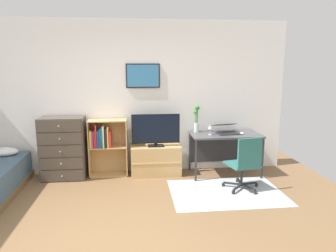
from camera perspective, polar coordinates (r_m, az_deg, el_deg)
ground_plane at (r=3.70m, az=-11.04°, el=-20.34°), size 7.20×7.20×0.00m
wall_back_with_posters at (r=5.62m, az=-9.50°, el=5.10°), size 6.12×0.09×2.70m
area_rug at (r=4.97m, az=10.60°, el=-11.79°), size 1.70×1.20×0.01m
dresser at (r=5.61m, az=-18.53°, el=-3.84°), size 0.73×0.46×1.06m
bookshelf at (r=5.56m, az=-11.40°, el=-3.11°), size 0.66×0.30×0.99m
tv_stand at (r=5.58m, az=-2.22°, el=-6.25°), size 0.87×0.41×0.52m
television at (r=5.42m, az=-2.25°, el=-0.80°), size 0.84×0.16×0.57m
desk at (r=5.66m, az=10.14°, el=-2.50°), size 1.21×0.64×0.74m
office_chair at (r=4.95m, az=13.91°, el=-6.45°), size 0.58×0.57×0.86m
laptop at (r=5.61m, az=10.49°, el=-0.59°), size 0.44×0.46×0.17m
computer_mouse at (r=5.58m, az=13.33°, el=-1.28°), size 0.06×0.10×0.03m
bamboo_vase at (r=5.59m, az=5.23°, el=1.18°), size 0.10×0.10×0.48m
wine_glass at (r=5.39m, az=7.67°, el=-0.23°), size 0.07×0.07×0.18m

